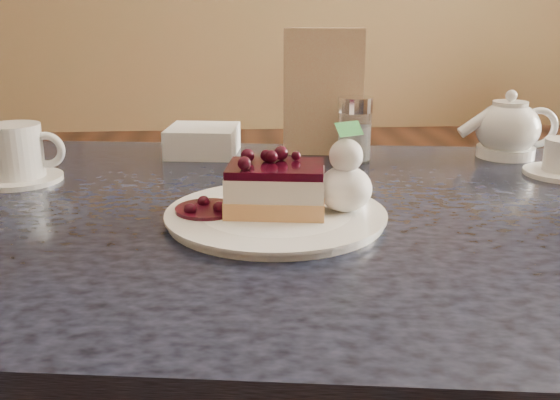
{
  "coord_description": "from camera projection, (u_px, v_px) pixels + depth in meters",
  "views": [
    {
      "loc": [
        0.1,
        -0.67,
        1.08
      ],
      "look_at": [
        0.16,
        0.05,
        0.85
      ],
      "focal_mm": 40.0,
      "sensor_mm": 36.0,
      "label": 1
    }
  ],
  "objects": [
    {
      "name": "sugar_shaker",
      "position": [
        355.0,
        129.0,
        1.14
      ],
      "size": [
        0.06,
        0.06,
        0.12
      ],
      "color": "white",
      "rests_on": "main_table"
    },
    {
      "name": "whipped_cream",
      "position": [
        345.0,
        189.0,
        0.82
      ],
      "size": [
        0.07,
        0.07,
        0.06
      ],
      "color": "white",
      "rests_on": "dessert_plate"
    },
    {
      "name": "tea_set",
      "position": [
        518.0,
        136.0,
        1.14
      ],
      "size": [
        0.22,
        0.26,
        0.11
      ],
      "color": "white",
      "rests_on": "main_table"
    },
    {
      "name": "dessert_plate",
      "position": [
        276.0,
        216.0,
        0.83
      ],
      "size": [
        0.29,
        0.29,
        0.01
      ],
      "primitive_type": "cylinder",
      "color": "white",
      "rests_on": "main_table"
    },
    {
      "name": "coffee_set",
      "position": [
        18.0,
        156.0,
        1.01
      ],
      "size": [
        0.15,
        0.14,
        0.09
      ],
      "color": "white",
      "rests_on": "main_table"
    },
    {
      "name": "main_table",
      "position": [
        279.0,
        263.0,
        0.91
      ],
      "size": [
        1.4,
        1.04,
        0.8
      ],
      "rotation": [
        0.0,
        0.0,
        -0.15
      ],
      "color": "#21263E",
      "rests_on": "ground"
    },
    {
      "name": "napkin_stack",
      "position": [
        203.0,
        140.0,
        1.2
      ],
      "size": [
        0.15,
        0.15,
        0.05
      ],
      "primitive_type": "cube",
      "rotation": [
        0.0,
        0.0,
        -0.15
      ],
      "color": "white",
      "rests_on": "main_table"
    },
    {
      "name": "cheesecake_slice",
      "position": [
        276.0,
        189.0,
        0.82
      ],
      "size": [
        0.14,
        0.11,
        0.06
      ],
      "rotation": [
        0.0,
        0.0,
        -0.15
      ],
      "color": "#E2AD6A",
      "rests_on": "dessert_plate"
    },
    {
      "name": "menu_card",
      "position": [
        324.0,
        92.0,
        1.18
      ],
      "size": [
        0.15,
        0.05,
        0.24
      ],
      "primitive_type": "cube",
      "rotation": [
        0.0,
        0.0,
        -0.15
      ],
      "color": "beige",
      "rests_on": "main_table"
    },
    {
      "name": "berry_sauce",
      "position": [
        207.0,
        209.0,
        0.83
      ],
      "size": [
        0.09,
        0.09,
        0.01
      ],
      "primitive_type": "cylinder",
      "color": "black",
      "rests_on": "dessert_plate"
    }
  ]
}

